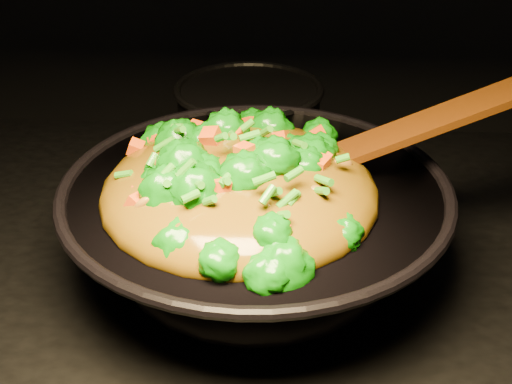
# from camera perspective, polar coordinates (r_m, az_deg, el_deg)

# --- Properties ---
(wok) EXTENTS (0.52, 0.52, 0.13)m
(wok) POSITION_cam_1_polar(r_m,az_deg,el_deg) (0.82, -0.05, -3.38)
(wok) COLOR black
(wok) RESTS_ON stovetop
(stir_fry) EXTENTS (0.39, 0.39, 0.11)m
(stir_fry) POSITION_cam_1_polar(r_m,az_deg,el_deg) (0.74, -1.51, 3.41)
(stir_fry) COLOR #107508
(stir_fry) RESTS_ON wok
(spatula) EXTENTS (0.34, 0.09, 0.15)m
(spatula) POSITION_cam_1_polar(r_m,az_deg,el_deg) (0.81, 13.33, 5.33)
(spatula) COLOR #331403
(spatula) RESTS_ON wok
(back_pot) EXTENTS (0.25, 0.25, 0.14)m
(back_pot) POSITION_cam_1_polar(r_m,az_deg,el_deg) (1.10, -0.63, 6.14)
(back_pot) COLOR black
(back_pot) RESTS_ON stovetop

